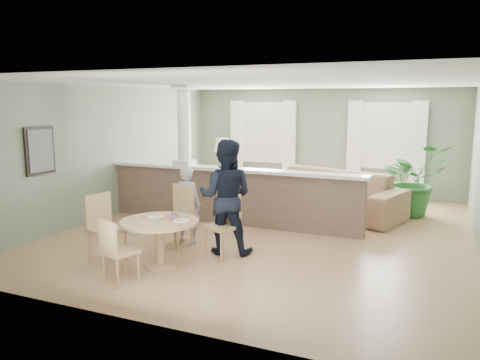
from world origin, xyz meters
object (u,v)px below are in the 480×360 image
at_px(man_person, 226,197).
at_px(dining_table, 160,230).
at_px(sofa, 326,193).
at_px(chair_side, 104,225).
at_px(chair_far_man, 225,222).
at_px(chair_near, 116,249).
at_px(chair_far_boy, 179,213).
at_px(houseplant, 413,180).
at_px(child_person, 187,205).

bearing_deg(man_person, dining_table, 44.17).
relative_size(sofa, chair_side, 3.12).
xyz_separation_m(chair_far_man, chair_side, (-1.57, -0.94, 0.02)).
bearing_deg(sofa, chair_near, -90.90).
distance_m(dining_table, chair_near, 0.83).
relative_size(chair_far_boy, man_person, 0.56).
height_order(chair_far_boy, chair_near, chair_far_boy).
bearing_deg(chair_side, man_person, -38.15).
height_order(houseplant, chair_near, houseplant).
bearing_deg(dining_table, chair_far_boy, 105.20).
distance_m(houseplant, chair_near, 6.49).
height_order(chair_far_man, child_person, child_person).
height_order(chair_side, man_person, man_person).
height_order(sofa, chair_far_boy, chair_far_boy).
bearing_deg(chair_far_boy, man_person, 8.63).
relative_size(houseplant, man_person, 0.84).
xyz_separation_m(houseplant, chair_far_boy, (-3.44, -3.78, -0.20)).
height_order(chair_far_boy, child_person, child_person).
relative_size(sofa, child_person, 2.39).
height_order(dining_table, chair_far_boy, chair_far_boy).
bearing_deg(chair_near, chair_far_boy, -67.64).
distance_m(sofa, houseplant, 1.82).
height_order(houseplant, chair_side, houseplant).
xyz_separation_m(sofa, child_person, (-1.71, -2.92, 0.20)).
bearing_deg(sofa, chair_far_boy, -101.61).
xyz_separation_m(sofa, chair_far_boy, (-1.76, -3.12, 0.09)).
bearing_deg(dining_table, houseplant, 56.26).
xyz_separation_m(houseplant, dining_table, (-3.17, -4.75, -0.21)).
xyz_separation_m(chair_near, child_person, (-0.05, 1.98, 0.18)).
bearing_deg(dining_table, sofa, 69.87).
xyz_separation_m(sofa, man_person, (-0.89, -3.15, 0.44)).
bearing_deg(chair_side, chair_near, -115.74).
relative_size(houseplant, chair_near, 1.73).
bearing_deg(chair_far_boy, dining_table, -64.18).
height_order(chair_near, man_person, man_person).
bearing_deg(child_person, chair_near, 89.38).
distance_m(chair_far_boy, chair_side, 1.28).
distance_m(child_person, man_person, 0.89).
bearing_deg(chair_near, chair_side, -23.20).
bearing_deg(child_person, man_person, 162.42).
height_order(sofa, man_person, man_person).
bearing_deg(chair_far_boy, houseplant, 58.35).
height_order(chair_far_boy, chair_side, chair_side).
height_order(chair_near, child_person, child_person).
xyz_separation_m(chair_far_boy, chair_side, (-0.65, -1.10, 0.00)).
distance_m(chair_far_man, chair_side, 1.83).
bearing_deg(chair_near, sofa, -89.57).
distance_m(houseplant, child_person, 4.93).
bearing_deg(sofa, chair_far_man, -86.50).
bearing_deg(chair_near, chair_far_man, -97.76).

